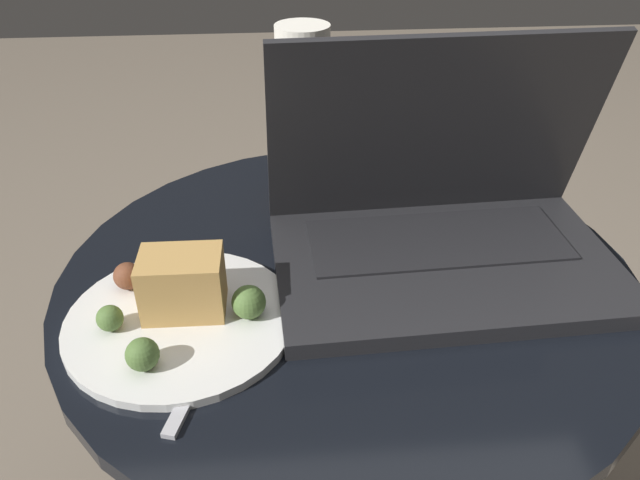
{
  "coord_description": "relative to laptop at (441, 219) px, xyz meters",
  "views": [
    {
      "loc": [
        -0.07,
        -0.55,
        0.95
      ],
      "look_at": [
        -0.03,
        -0.04,
        0.62
      ],
      "focal_mm": 35.0,
      "sensor_mm": 36.0,
      "label": 1
    }
  ],
  "objects": [
    {
      "name": "fork",
      "position": [
        -0.24,
        -0.12,
        -0.05
      ],
      "size": [
        0.07,
        0.19,
        0.0
      ],
      "color": "#B2B2B7",
      "rests_on": "table"
    },
    {
      "name": "laptop",
      "position": [
        0.0,
        0.0,
        0.0
      ],
      "size": [
        0.38,
        0.25,
        0.24
      ],
      "color": "#232326",
      "rests_on": "table"
    },
    {
      "name": "beer_glass",
      "position": [
        -0.14,
        0.14,
        0.06
      ],
      "size": [
        0.06,
        0.06,
        0.22
      ],
      "color": "brown",
      "rests_on": "table"
    },
    {
      "name": "table",
      "position": [
        -0.1,
        -0.02,
        -0.19
      ],
      "size": [
        0.63,
        0.63,
        0.55
      ],
      "color": "black",
      "rests_on": "ground_plane"
    },
    {
      "name": "snack_plate",
      "position": [
        -0.28,
        -0.09,
        -0.03
      ],
      "size": [
        0.22,
        0.22,
        0.07
      ],
      "color": "silver",
      "rests_on": "table"
    }
  ]
}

